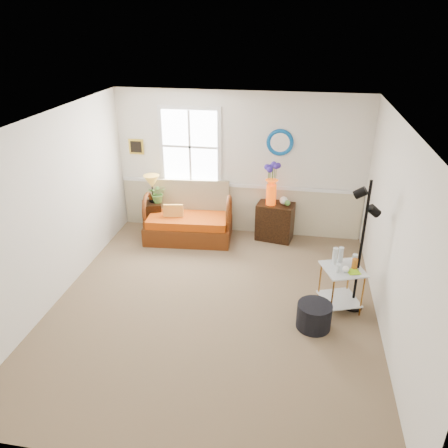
% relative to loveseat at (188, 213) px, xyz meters
% --- Properties ---
extents(floor, '(4.50, 5.00, 0.01)m').
position_rel_loveseat_xyz_m(floor, '(0.85, -2.00, -0.50)').
color(floor, brown).
rests_on(floor, ground).
extents(ceiling, '(4.50, 5.00, 0.01)m').
position_rel_loveseat_xyz_m(ceiling, '(0.85, -2.00, 2.10)').
color(ceiling, white).
rests_on(ceiling, walls).
extents(walls, '(4.51, 5.01, 2.60)m').
position_rel_loveseat_xyz_m(walls, '(0.85, -2.00, 0.80)').
color(walls, silver).
rests_on(walls, floor).
extents(wainscot, '(4.46, 0.02, 0.90)m').
position_rel_loveseat_xyz_m(wainscot, '(0.85, 0.48, -0.05)').
color(wainscot, '#C4B896').
rests_on(wainscot, walls).
extents(chair_rail, '(4.46, 0.04, 0.06)m').
position_rel_loveseat_xyz_m(chair_rail, '(0.85, 0.47, 0.42)').
color(chair_rail, white).
rests_on(chair_rail, walls).
extents(window, '(1.14, 0.06, 1.44)m').
position_rel_loveseat_xyz_m(window, '(-0.05, 0.47, 1.10)').
color(window, white).
rests_on(window, walls).
extents(picture, '(0.28, 0.03, 0.28)m').
position_rel_loveseat_xyz_m(picture, '(-1.07, 0.48, 1.05)').
color(picture, '#AC8A28').
rests_on(picture, walls).
extents(mirror, '(0.47, 0.07, 0.47)m').
position_rel_loveseat_xyz_m(mirror, '(1.55, 0.48, 1.25)').
color(mirror, '#086CBC').
rests_on(mirror, walls).
extents(loveseat, '(1.60, 0.99, 1.00)m').
position_rel_loveseat_xyz_m(loveseat, '(0.00, 0.00, 0.00)').
color(loveseat, '#6C2D0C').
rests_on(loveseat, floor).
extents(throw_pillow, '(0.36, 0.14, 0.35)m').
position_rel_loveseat_xyz_m(throw_pillow, '(-0.25, -0.09, 0.00)').
color(throw_pillow, orange).
rests_on(throw_pillow, loveseat).
extents(lamp_stand, '(0.44, 0.44, 0.60)m').
position_rel_loveseat_xyz_m(lamp_stand, '(-0.73, 0.12, -0.20)').
color(lamp_stand, '#361C0D').
rests_on(lamp_stand, floor).
extents(table_lamp, '(0.30, 0.30, 0.52)m').
position_rel_loveseat_xyz_m(table_lamp, '(-0.70, 0.15, 0.36)').
color(table_lamp, '#B8892D').
rests_on(table_lamp, lamp_stand).
extents(potted_plant, '(0.38, 0.41, 0.28)m').
position_rel_loveseat_xyz_m(potted_plant, '(-0.60, 0.17, 0.24)').
color(potted_plant, '#50863A').
rests_on(potted_plant, lamp_stand).
extents(cabinet, '(0.70, 0.51, 0.69)m').
position_rel_loveseat_xyz_m(cabinet, '(1.55, 0.26, -0.16)').
color(cabinet, '#361C0D').
rests_on(cabinet, floor).
extents(flower_vase, '(0.31, 0.31, 0.77)m').
position_rel_loveseat_xyz_m(flower_vase, '(1.46, 0.24, 0.57)').
color(flower_vase, '#DE3E04').
rests_on(flower_vase, cabinet).
extents(side_table, '(0.65, 0.65, 0.65)m').
position_rel_loveseat_xyz_m(side_table, '(2.59, -1.72, -0.18)').
color(side_table, '#9E6522').
rests_on(side_table, floor).
extents(tabletop_items, '(0.52, 0.52, 0.24)m').
position_rel_loveseat_xyz_m(tabletop_items, '(2.62, -1.67, 0.27)').
color(tabletop_items, silver).
rests_on(tabletop_items, side_table).
extents(floor_lamp, '(0.32, 0.32, 1.89)m').
position_rel_loveseat_xyz_m(floor_lamp, '(2.79, -1.66, 0.45)').
color(floor_lamp, black).
rests_on(floor_lamp, floor).
extents(ottoman, '(0.53, 0.53, 0.35)m').
position_rel_loveseat_xyz_m(ottoman, '(2.24, -2.20, -0.33)').
color(ottoman, black).
rests_on(ottoman, floor).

